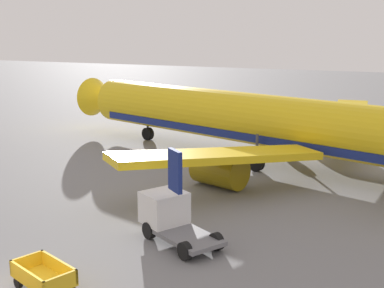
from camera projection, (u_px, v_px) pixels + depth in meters
airplane at (258, 121)px, 37.84m from camera, size 36.80×29.90×11.34m
baggage_cart_second_in_row at (43, 276)px, 19.43m from camera, size 3.58×2.21×1.07m
service_truck_beside_carts at (170, 215)px, 24.35m from camera, size 4.74×3.83×2.10m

